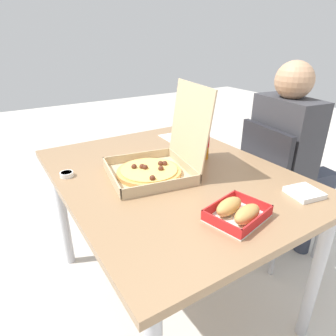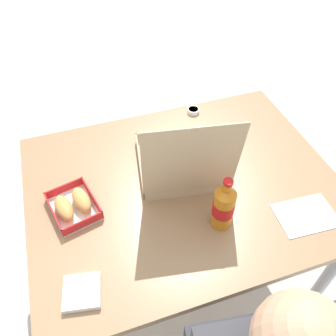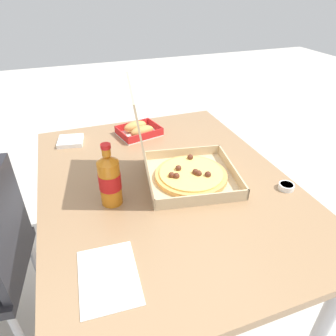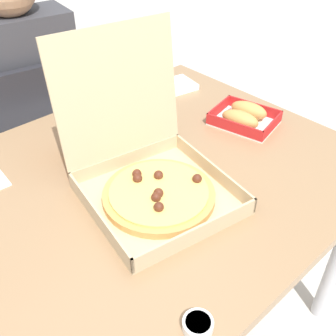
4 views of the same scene
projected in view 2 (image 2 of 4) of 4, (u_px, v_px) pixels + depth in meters
The scene contains 8 objects.
ground_plane at pixel (179, 270), 1.86m from camera, with size 10.00×10.00×0.00m, color beige.
dining_table at pixel (183, 196), 1.39m from camera, with size 1.18×0.91×0.71m.
pizza_box_open at pixel (182, 162), 1.34m from camera, with size 0.39×0.43×0.37m.
bread_side_box at pixel (73, 205), 1.23m from camera, with size 0.19×0.22×0.06m.
cola_bottle at pixel (224, 207), 1.14m from camera, with size 0.07×0.07×0.22m.
paper_menu at pixel (306, 215), 1.23m from camera, with size 0.21×0.15×0.00m, color white.
napkin_pile at pixel (82, 292), 1.03m from camera, with size 0.11×0.11×0.02m, color white.
dipping_sauce_cup at pixel (193, 110), 1.63m from camera, with size 0.06×0.06×0.02m.
Camera 2 is at (0.33, 0.81, 1.73)m, focal length 37.09 mm.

